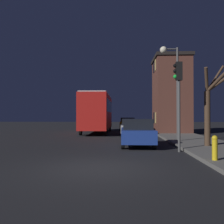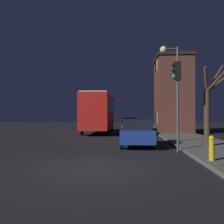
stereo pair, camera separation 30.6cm
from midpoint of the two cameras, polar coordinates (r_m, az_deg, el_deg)
The scene contains 10 objects.
ground_plane at distance 8.72m, azimuth -3.23°, elevation -12.61°, with size 120.00×120.00×0.00m, color black.
brick_building at distance 25.75m, azimuth 14.04°, elevation 3.99°, with size 3.47×4.74×7.49m.
streetlamp at distance 16.79m, azimuth 13.92°, elevation 8.59°, with size 1.20×0.46×6.13m.
traffic_light at distance 12.67m, azimuth 15.31°, elevation 5.48°, with size 0.43×0.24×4.41m.
bare_tree at distance 14.34m, azimuth 21.84°, elevation 1.17°, with size 1.50×1.49×4.38m.
bus at distance 25.49m, azimuth -2.71°, elevation 0.37°, with size 2.53×9.51×3.89m.
car_near_lane at distance 14.47m, azimuth 6.23°, elevation -4.66°, with size 1.83×3.85×1.59m.
car_mid_lane at distance 22.11m, azimuth 4.98°, elevation -3.38°, with size 1.75×4.45×1.48m.
car_far_lane at distance 30.63m, azimuth 4.31°, elevation -2.64°, with size 1.85×3.87×1.52m.
fire_hydrant at distance 9.87m, azimuth 22.66°, elevation -7.47°, with size 0.21×0.21×0.91m.
Camera 2 is at (1.16, -8.47, 1.79)m, focal length 40.00 mm.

